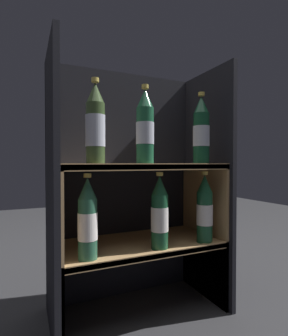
% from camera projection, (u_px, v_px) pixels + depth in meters
% --- Properties ---
extents(ground_plane, '(6.00, 6.00, 0.00)m').
position_uv_depth(ground_plane, '(157.00, 334.00, 0.94)').
color(ground_plane, '#2D2D30').
extents(fridge_back_wall, '(0.70, 0.02, 1.03)m').
position_uv_depth(fridge_back_wall, '(125.00, 184.00, 1.23)').
color(fridge_back_wall, black).
rests_on(fridge_back_wall, ground_plane).
extents(fridge_side_left, '(0.02, 0.36, 1.03)m').
position_uv_depth(fridge_side_left, '(52.00, 190.00, 0.94)').
color(fridge_side_left, black).
rests_on(fridge_side_left, ground_plane).
extents(fridge_side_right, '(0.02, 0.36, 1.03)m').
position_uv_depth(fridge_side_right, '(206.00, 184.00, 1.22)').
color(fridge_side_right, black).
rests_on(fridge_side_right, ground_plane).
extents(shelf_lower, '(0.66, 0.32, 0.29)m').
position_uv_depth(shelf_lower, '(140.00, 256.00, 1.07)').
color(shelf_lower, tan).
rests_on(shelf_lower, ground_plane).
extents(shelf_upper, '(0.66, 0.32, 0.61)m').
position_uv_depth(shelf_upper, '(140.00, 205.00, 1.07)').
color(shelf_upper, tan).
rests_on(shelf_upper, ground_plane).
extents(bottle_upper_front_0, '(0.07, 0.07, 0.29)m').
position_uv_depth(bottle_upper_front_0, '(95.00, 126.00, 0.88)').
color(bottle_upper_front_0, '#384C28').
rests_on(bottle_upper_front_0, shelf_upper).
extents(bottle_upper_front_1, '(0.07, 0.07, 0.29)m').
position_uv_depth(bottle_upper_front_1, '(145.00, 128.00, 0.96)').
color(bottle_upper_front_1, '#1E5638').
rests_on(bottle_upper_front_1, shelf_upper).
extents(bottle_upper_front_2, '(0.07, 0.07, 0.29)m').
position_uv_depth(bottle_upper_front_2, '(201.00, 132.00, 1.06)').
color(bottle_upper_front_2, '#144228').
rests_on(bottle_upper_front_2, shelf_upper).
extents(bottle_lower_front_0, '(0.07, 0.07, 0.29)m').
position_uv_depth(bottle_lower_front_0, '(88.00, 221.00, 0.88)').
color(bottle_lower_front_0, '#285B42').
rests_on(bottle_lower_front_0, shelf_lower).
extents(bottle_lower_front_1, '(0.07, 0.07, 0.29)m').
position_uv_depth(bottle_lower_front_1, '(160.00, 214.00, 0.99)').
color(bottle_lower_front_1, '#194C2D').
rests_on(bottle_lower_front_1, shelf_lower).
extents(bottle_lower_front_2, '(0.07, 0.07, 0.29)m').
position_uv_depth(bottle_lower_front_2, '(205.00, 210.00, 1.07)').
color(bottle_lower_front_2, '#194C2D').
rests_on(bottle_lower_front_2, shelf_lower).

